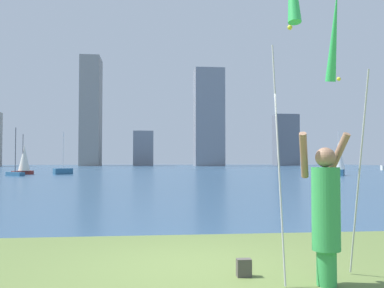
{
  "coord_description": "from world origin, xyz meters",
  "views": [
    {
      "loc": [
        -0.73,
        -6.48,
        1.61
      ],
      "look_at": [
        1.36,
        13.26,
        2.32
      ],
      "focal_mm": 40.1,
      "sensor_mm": 36.0,
      "label": 1
    }
  ],
  "objects_px": {
    "kite_flag_right": "(335,40)",
    "sailboat_2": "(339,160)",
    "bag": "(244,268)",
    "sailboat_4": "(24,160)",
    "sailboat_7": "(63,171)",
    "person": "(326,209)",
    "sailboat_0": "(15,173)"
  },
  "relations": [
    {
      "from": "kite_flag_right",
      "to": "sailboat_2",
      "type": "xyz_separation_m",
      "value": [
        16.02,
        34.38,
        -1.88
      ]
    },
    {
      "from": "bag",
      "to": "sailboat_2",
      "type": "height_order",
      "value": "sailboat_2"
    },
    {
      "from": "sailboat_4",
      "to": "sailboat_7",
      "type": "xyz_separation_m",
      "value": [
        3.97,
        0.31,
        -1.22
      ]
    },
    {
      "from": "sailboat_4",
      "to": "sailboat_7",
      "type": "height_order",
      "value": "sailboat_7"
    },
    {
      "from": "person",
      "to": "kite_flag_right",
      "type": "xyz_separation_m",
      "value": [
        0.56,
        0.88,
        2.46
      ]
    },
    {
      "from": "sailboat_2",
      "to": "sailboat_4",
      "type": "xyz_separation_m",
      "value": [
        -31.8,
        6.38,
        0.02
      ]
    },
    {
      "from": "kite_flag_right",
      "to": "sailboat_0",
      "type": "xyz_separation_m",
      "value": [
        -15.52,
        36.88,
        -3.14
      ]
    },
    {
      "from": "person",
      "to": "sailboat_7",
      "type": "bearing_deg",
      "value": 94.38
    },
    {
      "from": "sailboat_2",
      "to": "sailboat_4",
      "type": "distance_m",
      "value": 32.43
    },
    {
      "from": "sailboat_0",
      "to": "sailboat_7",
      "type": "bearing_deg",
      "value": 48.4
    },
    {
      "from": "person",
      "to": "bag",
      "type": "relative_size",
      "value": 8.1
    },
    {
      "from": "bag",
      "to": "sailboat_7",
      "type": "bearing_deg",
      "value": 103.95
    },
    {
      "from": "sailboat_2",
      "to": "sailboat_4",
      "type": "relative_size",
      "value": 1.03
    },
    {
      "from": "person",
      "to": "kite_flag_right",
      "type": "relative_size",
      "value": 0.47
    },
    {
      "from": "sailboat_7",
      "to": "bag",
      "type": "bearing_deg",
      "value": -76.05
    },
    {
      "from": "sailboat_0",
      "to": "sailboat_7",
      "type": "distance_m",
      "value": 5.6
    },
    {
      "from": "person",
      "to": "sailboat_2",
      "type": "relative_size",
      "value": 0.45
    },
    {
      "from": "kite_flag_right",
      "to": "sailboat_4",
      "type": "bearing_deg",
      "value": 111.16
    },
    {
      "from": "person",
      "to": "kite_flag_right",
      "type": "distance_m",
      "value": 2.67
    },
    {
      "from": "bag",
      "to": "kite_flag_right",
      "type": "bearing_deg",
      "value": 13.87
    },
    {
      "from": "sailboat_0",
      "to": "sailboat_4",
      "type": "relative_size",
      "value": 1.09
    },
    {
      "from": "kite_flag_right",
      "to": "bag",
      "type": "relative_size",
      "value": 17.29
    },
    {
      "from": "sailboat_0",
      "to": "sailboat_2",
      "type": "distance_m",
      "value": 31.67
    },
    {
      "from": "sailboat_0",
      "to": "sailboat_4",
      "type": "distance_m",
      "value": 4.09
    },
    {
      "from": "sailboat_0",
      "to": "sailboat_7",
      "type": "relative_size",
      "value": 1.03
    },
    {
      "from": "sailboat_7",
      "to": "sailboat_2",
      "type": "bearing_deg",
      "value": -13.51
    },
    {
      "from": "sailboat_7",
      "to": "sailboat_4",
      "type": "bearing_deg",
      "value": -175.56
    },
    {
      "from": "person",
      "to": "sailboat_4",
      "type": "height_order",
      "value": "sailboat_4"
    },
    {
      "from": "kite_flag_right",
      "to": "bag",
      "type": "height_order",
      "value": "kite_flag_right"
    },
    {
      "from": "person",
      "to": "kite_flag_right",
      "type": "bearing_deg",
      "value": 47.13
    },
    {
      "from": "sailboat_0",
      "to": "sailboat_7",
      "type": "xyz_separation_m",
      "value": [
        3.72,
        4.19,
        0.06
      ]
    },
    {
      "from": "person",
      "to": "sailboat_2",
      "type": "height_order",
      "value": "sailboat_2"
    }
  ]
}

